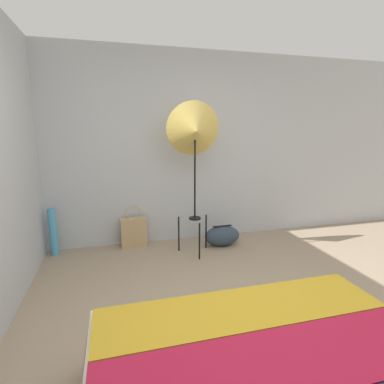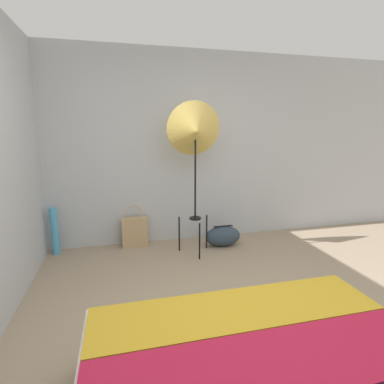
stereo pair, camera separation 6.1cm
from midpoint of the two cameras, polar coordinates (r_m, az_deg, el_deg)
The scene contains 6 objects.
ground_plane at distance 2.40m, azimuth 8.75°, elevation -28.78°, with size 14.00×14.00×0.00m, color gray.
wall_back at distance 4.15m, azimuth -4.27°, elevation 8.21°, with size 8.00×0.05×2.60m.
photo_umbrella at distance 3.63m, azimuth 0.07°, elevation 11.46°, with size 0.66×0.38×1.90m.
tote_bag at distance 4.16m, azimuth -11.42°, elevation -7.46°, with size 0.34×0.15×0.57m.
duffel_bag at distance 4.14m, azimuth 5.33°, elevation -8.31°, with size 0.49×0.27×0.28m.
paper_roll at distance 4.16m, azimuth -25.32°, elevation -6.91°, with size 0.09×0.09×0.61m.
Camera 1 is at (-0.80, -1.65, 1.55)m, focal length 28.00 mm.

